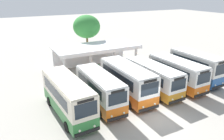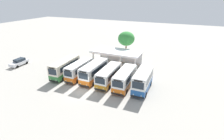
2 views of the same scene
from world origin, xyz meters
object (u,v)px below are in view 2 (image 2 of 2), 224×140
city_bus_second_in_row (79,69)px  parked_car_flank (19,62)px  city_bus_fifth_blue (125,78)px  waiting_chair_end_by_column (115,63)px  waiting_chair_middle_seat (120,64)px  city_bus_far_end_green (143,80)px  waiting_chair_second_from_end (118,64)px  city_bus_middle_cream (94,71)px  city_bus_nearest_orange (65,67)px  city_bus_fourth_amber (109,75)px

city_bus_second_in_row → parked_car_flank: size_ratio=1.61×
city_bus_second_in_row → city_bus_fifth_blue: size_ratio=0.97×
waiting_chair_end_by_column → waiting_chair_middle_seat: bearing=-2.9°
parked_car_flank → waiting_chair_end_by_column: size_ratio=5.31×
city_bus_far_end_green → waiting_chair_middle_seat: size_ratio=8.04×
waiting_chair_second_from_end → city_bus_fifth_blue: bearing=-61.1°
city_bus_middle_cream → city_bus_second_in_row: bearing=-174.3°
city_bus_middle_cream → city_bus_fifth_blue: city_bus_middle_cream is taller
city_bus_nearest_orange → waiting_chair_middle_seat: (8.53, 9.32, -1.34)m
city_bus_nearest_orange → city_bus_middle_cream: city_bus_middle_cream is taller
city_bus_nearest_orange → city_bus_far_end_green: size_ratio=1.18×
city_bus_far_end_green → city_bus_middle_cream: bearing=178.8°
city_bus_middle_cream → waiting_chair_middle_seat: bearing=76.7°
city_bus_fifth_blue → waiting_chair_middle_seat: (-4.40, 9.09, -1.26)m
city_bus_middle_cream → waiting_chair_middle_seat: city_bus_middle_cream is taller
waiting_chair_end_by_column → parked_car_flank: bearing=-156.1°
city_bus_far_end_green → waiting_chair_second_from_end: 12.35m
city_bus_fourth_amber → city_bus_far_end_green: size_ratio=1.13×
city_bus_fourth_amber → parked_car_flank: bearing=-179.2°
city_bus_fifth_blue → parked_car_flank: city_bus_fifth_blue is taller
city_bus_middle_cream → parked_car_flank: city_bus_middle_cream is taller
city_bus_second_in_row → city_bus_far_end_green: size_ratio=1.06×
city_bus_far_end_green → parked_car_flank: bearing=-179.5°
waiting_chair_second_from_end → city_bus_second_in_row: bearing=-116.8°
city_bus_fifth_blue → waiting_chair_second_from_end: (-5.08, 9.19, -1.26)m
city_bus_second_in_row → city_bus_far_end_green: bearing=0.5°
city_bus_nearest_orange → waiting_chair_middle_seat: 12.70m
city_bus_nearest_orange → parked_car_flank: 13.69m
city_bus_fifth_blue → waiting_chair_second_from_end: 10.58m
waiting_chair_middle_seat → city_bus_fifth_blue: bearing=-64.2°
waiting_chair_middle_seat → waiting_chair_second_from_end: bearing=171.1°
parked_car_flank → waiting_chair_end_by_column: parked_car_flank is taller
city_bus_nearest_orange → city_bus_fifth_blue: bearing=1.0°
parked_car_flank → city_bus_fifth_blue: bearing=0.2°
waiting_chair_middle_seat → city_bus_fourth_amber: bearing=-82.5°
city_bus_fourth_amber → waiting_chair_second_from_end: 9.21m
parked_car_flank → waiting_chair_second_from_end: (21.50, 9.28, -0.31)m
city_bus_second_in_row → city_bus_middle_cream: (3.23, 0.32, 0.12)m
city_bus_middle_cream → waiting_chair_second_from_end: city_bus_middle_cream is taller
city_bus_nearest_orange → city_bus_fifth_blue: size_ratio=1.08×
city_bus_nearest_orange → waiting_chair_second_from_end: city_bus_nearest_orange is taller
city_bus_fourth_amber → city_bus_far_end_green: city_bus_far_end_green is taller
waiting_chair_end_by_column → city_bus_fifth_blue: bearing=-57.8°
city_bus_nearest_orange → waiting_chair_second_from_end: 12.34m
city_bus_fifth_blue → city_bus_second_in_row: bearing=179.8°
city_bus_second_in_row → city_bus_fifth_blue: 9.70m
city_bus_nearest_orange → city_bus_fifth_blue: city_bus_nearest_orange is taller
city_bus_nearest_orange → waiting_chair_second_from_end: bearing=50.2°
city_bus_nearest_orange → waiting_chair_middle_seat: bearing=47.6°
city_bus_fifth_blue → waiting_chair_end_by_column: (-5.75, 9.15, -1.26)m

